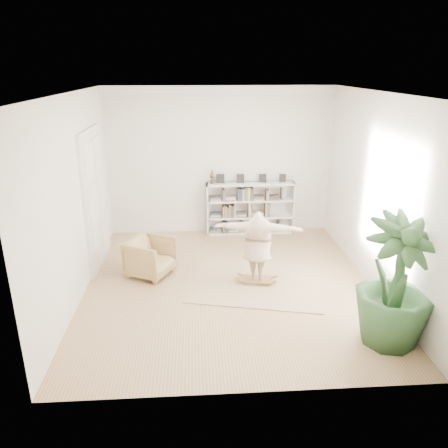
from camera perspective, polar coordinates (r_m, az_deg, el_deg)
name	(u,v)px	position (r m, az deg, el deg)	size (l,w,h in m)	color
floor	(229,285)	(8.60, 0.68, -7.93)	(6.00, 6.00, 0.00)	olive
room_shell	(220,89)	(10.55, -0.55, 17.17)	(6.00, 6.00, 6.00)	silver
doors	(95,200)	(9.49, -16.44, 3.08)	(0.09, 1.78, 2.92)	white
bookshelf	(250,209)	(11.02, 3.40, 2.02)	(2.20, 0.35, 1.64)	silver
armchair	(150,257)	(8.97, -9.63, -4.28)	(0.82, 0.84, 0.77)	tan
rug	(257,282)	(8.69, 4.28, -7.60)	(2.50, 2.00, 0.02)	tan
rocker_board	(257,279)	(8.66, 4.29, -7.24)	(0.60, 0.44, 0.12)	olive
person	(258,244)	(8.34, 4.42, -2.58)	(1.72, 0.47, 1.40)	#C6AE94
houseplant	(395,282)	(6.97, 21.46, -7.10)	(1.14, 1.14, 2.04)	#294F27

